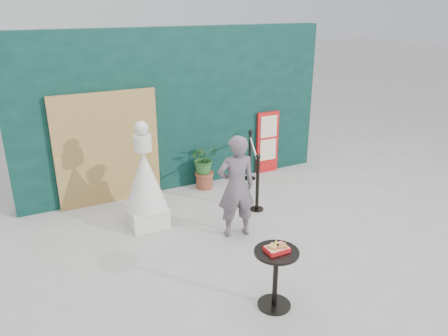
% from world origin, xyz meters
% --- Properties ---
extents(ground, '(60.00, 60.00, 0.00)m').
position_xyz_m(ground, '(0.00, 0.00, 0.00)').
color(ground, '#ADAAA5').
rests_on(ground, ground).
extents(back_wall, '(6.00, 0.30, 3.00)m').
position_xyz_m(back_wall, '(0.00, 3.15, 1.50)').
color(back_wall, black).
rests_on(back_wall, ground).
extents(bamboo_fence, '(1.80, 0.08, 2.00)m').
position_xyz_m(bamboo_fence, '(-1.40, 2.94, 1.00)').
color(bamboo_fence, tan).
rests_on(bamboo_fence, ground).
extents(woman, '(0.65, 0.49, 1.61)m').
position_xyz_m(woman, '(0.04, 0.87, 0.81)').
color(woman, '#655760').
rests_on(woman, ground).
extents(menu_board, '(0.50, 0.07, 1.30)m').
position_xyz_m(menu_board, '(1.90, 2.95, 0.65)').
color(menu_board, red).
rests_on(menu_board, ground).
extents(statue, '(0.68, 0.68, 1.74)m').
position_xyz_m(statue, '(-1.10, 1.79, 0.71)').
color(statue, white).
rests_on(statue, ground).
extents(cafe_table, '(0.52, 0.52, 0.75)m').
position_xyz_m(cafe_table, '(-0.36, -0.86, 0.50)').
color(cafe_table, black).
rests_on(cafe_table, ground).
extents(food_basket, '(0.26, 0.19, 0.11)m').
position_xyz_m(food_basket, '(-0.36, -0.85, 0.79)').
color(food_basket, red).
rests_on(food_basket, cafe_table).
extents(planter, '(0.53, 0.46, 0.91)m').
position_xyz_m(planter, '(0.35, 2.75, 0.53)').
color(planter, brown).
rests_on(planter, ground).
extents(stanchion_barrier, '(0.84, 1.54, 1.03)m').
position_xyz_m(stanchion_barrier, '(1.07, 2.11, 0.49)').
color(stanchion_barrier, black).
rests_on(stanchion_barrier, ground).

